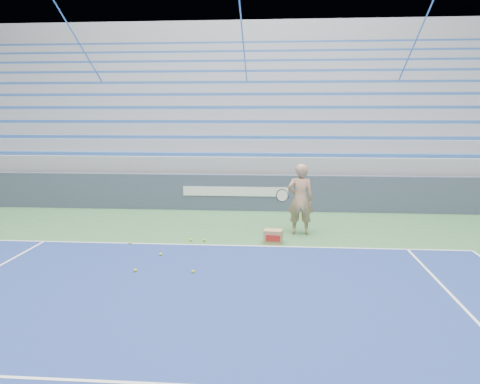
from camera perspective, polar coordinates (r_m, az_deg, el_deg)
name	(u,v)px	position (r m, az deg, el deg)	size (l,w,h in m)	color
sponsor_barrier	(236,192)	(14.35, -0.51, -0.03)	(30.00, 0.32, 1.10)	#3B4459
bleachers	(248,127)	(19.86, 0.92, 7.87)	(31.00, 9.15, 7.30)	#979AA0
tennis_player	(300,199)	(11.51, 7.34, -0.87)	(0.92, 0.83, 1.74)	tan
ball_box	(273,236)	(10.79, 4.05, -5.43)	(0.45, 0.37, 0.31)	#A27E4E
tennis_ball_0	(135,270)	(9.09, -12.66, -9.32)	(0.07, 0.07, 0.07)	#A6CE2A
tennis_ball_1	(193,272)	(8.86, -5.76, -9.64)	(0.07, 0.07, 0.07)	#A6CE2A
tennis_ball_2	(191,240)	(11.00, -5.99, -5.82)	(0.07, 0.07, 0.07)	#A6CE2A
tennis_ball_3	(161,254)	(9.99, -9.64, -7.50)	(0.07, 0.07, 0.07)	#A6CE2A
tennis_ball_4	(130,243)	(10.96, -13.27, -6.09)	(0.07, 0.07, 0.07)	#A6CE2A
tennis_ball_5	(204,240)	(10.93, -4.35, -5.88)	(0.07, 0.07, 0.07)	#A6CE2A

